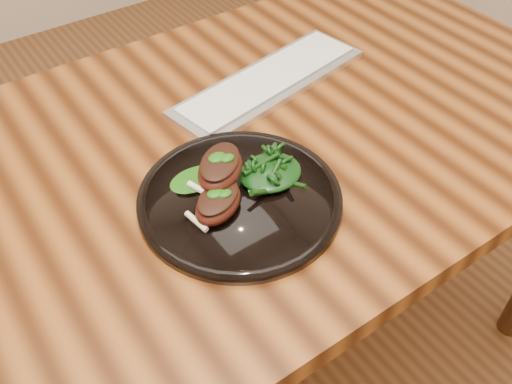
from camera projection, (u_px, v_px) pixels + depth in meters
desk at (198, 193)px, 1.01m from camera, size 1.60×0.80×0.75m
plate at (240, 199)px, 0.87m from camera, size 0.31×0.31×0.02m
lamb_chop_front at (218, 202)px, 0.82m from camera, size 0.11×0.09×0.04m
lamb_chop_back at (220, 168)px, 0.85m from camera, size 0.12×0.11×0.04m
herb_smear at (195, 179)px, 0.88m from camera, size 0.08×0.05×0.01m
greens_heap at (270, 169)px, 0.88m from camera, size 0.10×0.09×0.04m
keyboard at (269, 81)px, 1.09m from camera, size 0.44×0.20×0.02m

